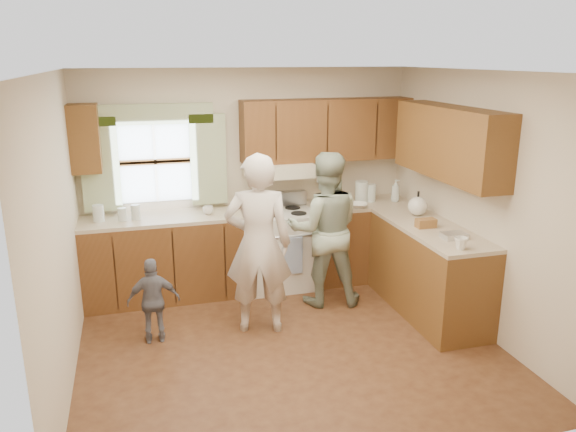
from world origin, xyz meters
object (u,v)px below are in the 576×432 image
object	(u,v)px
woman_right	(325,229)
child	(154,301)
woman_left	(258,244)
stove	(281,248)

from	to	relation	value
woman_right	child	xyz separation A→B (m)	(-1.83, -0.42, -0.42)
woman_left	child	distance (m)	1.11
child	stove	bearing A→B (deg)	-143.95
stove	child	bearing A→B (deg)	-146.15
stove	woman_right	distance (m)	0.77
stove	child	world-z (taller)	stove
woman_right	child	distance (m)	1.93
child	woman_right	bearing A→B (deg)	-164.92
stove	woman_left	distance (m)	1.20
stove	woman_right	bearing A→B (deg)	-60.23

